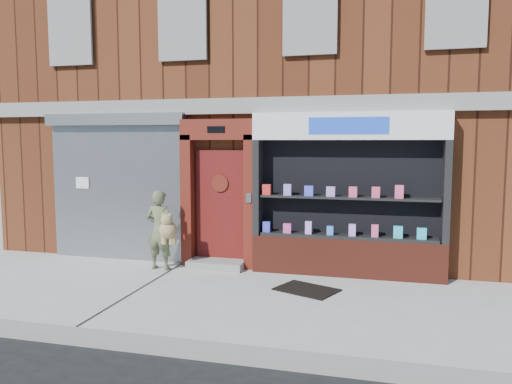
% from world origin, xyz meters
% --- Properties ---
extents(ground, '(80.00, 80.00, 0.00)m').
position_xyz_m(ground, '(0.00, 0.00, 0.00)').
color(ground, '#9E9E99').
rests_on(ground, ground).
extents(curb, '(60.00, 0.30, 0.12)m').
position_xyz_m(curb, '(0.00, -2.15, 0.06)').
color(curb, gray).
rests_on(curb, ground).
extents(building, '(12.00, 8.16, 8.00)m').
position_xyz_m(building, '(-0.00, 5.99, 4.00)').
color(building, '#4A2111').
rests_on(building, ground).
extents(shutter_bay, '(3.10, 0.30, 3.04)m').
position_xyz_m(shutter_bay, '(-3.00, 1.93, 1.72)').
color(shutter_bay, gray).
rests_on(shutter_bay, ground).
extents(red_door_bay, '(1.52, 0.58, 2.90)m').
position_xyz_m(red_door_bay, '(-0.75, 1.86, 1.46)').
color(red_door_bay, '#4C140D').
rests_on(red_door_bay, ground).
extents(pharmacy_bay, '(3.50, 0.41, 3.00)m').
position_xyz_m(pharmacy_bay, '(1.75, 1.81, 1.37)').
color(pharmacy_bay, maroon).
rests_on(pharmacy_bay, ground).
extents(woman, '(0.70, 0.51, 1.55)m').
position_xyz_m(woman, '(-1.75, 1.33, 0.78)').
color(woman, '#576240').
rests_on(woman, ground).
extents(doormat, '(1.16, 1.00, 0.02)m').
position_xyz_m(doormat, '(1.18, 0.68, 0.01)').
color(doormat, black).
rests_on(doormat, ground).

